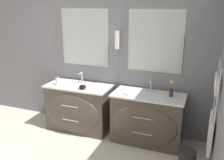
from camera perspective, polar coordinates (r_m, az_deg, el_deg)
wall_back at (r=4.46m, az=-4.33°, el=5.82°), size 5.81×0.16×2.60m
vanity_left at (r=4.48m, az=-7.71°, el=-6.26°), size 1.14×0.60×0.82m
vanity_right at (r=4.07m, az=8.00°, el=-8.80°), size 1.14×0.60×0.82m
faucet_left at (r=4.44m, az=-6.96°, el=0.49°), size 0.17×0.13×0.20m
faucet_right at (r=4.03m, az=8.84°, el=-1.37°), size 0.17×0.13×0.20m
toiletry_bottle at (r=4.45m, az=-12.35°, el=-0.16°), size 0.07×0.07×0.15m
amenity_bowl at (r=4.16m, az=-6.76°, el=-1.58°), size 0.12×0.12×0.07m
flower_vase at (r=3.89m, az=13.40°, el=-2.25°), size 0.06×0.06×0.26m
soap_dish at (r=3.88m, az=3.28°, el=-3.21°), size 0.11×0.08×0.04m
waste_bin at (r=3.74m, az=16.81°, el=-16.94°), size 0.24×0.24×0.26m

